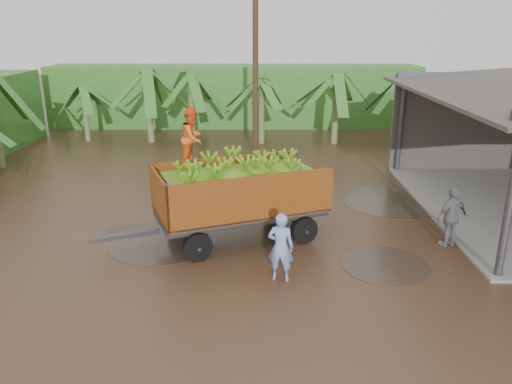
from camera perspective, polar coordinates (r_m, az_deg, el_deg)
ground at (r=15.82m, az=2.36°, el=-3.34°), size 100.00×100.00×0.00m
hedge_north at (r=30.97m, az=-2.47°, el=10.94°), size 22.00×3.00×3.60m
banana_trailer at (r=14.11m, az=-1.93°, el=0.08°), size 6.50×3.83×3.80m
man_blue at (r=11.98m, az=2.84°, el=-6.30°), size 0.70×0.53×1.73m
man_grey at (r=14.81m, az=21.44°, el=-2.64°), size 1.10×0.81×1.73m
utility_pole at (r=21.53m, az=-0.06°, el=13.74°), size 1.20×0.24×8.06m
banana_plants at (r=21.82m, az=-12.02°, el=7.37°), size 24.09×20.61×4.17m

